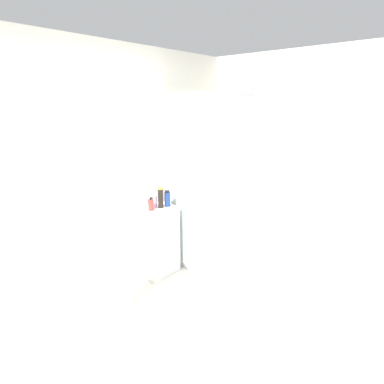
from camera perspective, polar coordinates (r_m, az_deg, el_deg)
The scene contains 10 objects.
ground_plane at distance 2.72m, azimuth 10.88°, elevation -29.52°, with size 12.00×12.00×0.00m, color silver.
wall_back at distance 3.16m, azimuth -15.03°, elevation 3.37°, with size 6.40×0.06×2.50m, color silver.
wall_right at distance 3.55m, azimuth 26.53°, elevation 3.62°, with size 0.06×6.40×2.50m, color silver.
shower_enclosure at distance 3.69m, azimuth 5.95°, elevation -5.75°, with size 0.99×1.02×2.05m.
vanity_cabinet at distance 3.54m, azimuth -6.51°, elevation -9.25°, with size 0.41×0.34×0.81m.
sink at distance 2.92m, azimuth -13.62°, elevation -10.87°, with size 0.43×0.43×0.98m.
soap_dispenser at distance 3.30m, azimuth -7.85°, elevation -2.45°, with size 0.06×0.06×0.15m.
shampoo_bottle_tall_black at distance 3.35m, azimuth -6.01°, elevation -1.11°, with size 0.06×0.06×0.24m.
shampoo_bottle_blue at distance 3.39m, azimuth -4.72°, elevation -1.27°, with size 0.06×0.06×0.19m.
lotion_bottle_white at distance 3.39m, azimuth -7.03°, elevation -1.72°, with size 0.04×0.04×0.17m.
Camera 1 is at (-1.66, -0.89, 1.97)m, focal length 28.00 mm.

